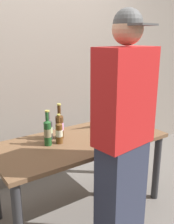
{
  "coord_description": "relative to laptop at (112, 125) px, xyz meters",
  "views": [
    {
      "loc": [
        -1.19,
        -1.84,
        1.64
      ],
      "look_at": [
        0.07,
        0.0,
        0.98
      ],
      "focal_mm": 41.06,
      "sensor_mm": 36.0,
      "label": 1
    }
  ],
  "objects": [
    {
      "name": "ground_plane",
      "position": [
        -0.4,
        -0.03,
        -0.78
      ],
      "size": [
        8.0,
        8.0,
        0.0
      ],
      "primitive_type": "plane",
      "color": "slate",
      "rests_on": "ground"
    },
    {
      "name": "desk",
      "position": [
        -0.4,
        -0.03,
        -0.16
      ],
      "size": [
        1.58,
        0.73,
        0.73
      ],
      "color": "brown",
      "rests_on": "ground"
    },
    {
      "name": "laptop",
      "position": [
        0.0,
        0.0,
        0.0
      ],
      "size": [
        0.37,
        0.37,
        0.23
      ],
      "color": "#B7BABC",
      "rests_on": "desk"
    },
    {
      "name": "beer_bottle_amber",
      "position": [
        -0.64,
        0.13,
        0.05
      ],
      "size": [
        0.07,
        0.07,
        0.28
      ],
      "color": "#333333",
      "rests_on": "desk"
    },
    {
      "name": "beer_bottle_brown",
      "position": [
        -0.71,
        0.02,
        0.07
      ],
      "size": [
        0.07,
        0.07,
        0.32
      ],
      "color": "#1E5123",
      "rests_on": "desk"
    },
    {
      "name": "beer_bottle_green",
      "position": [
        -0.6,
        0.0,
        0.05
      ],
      "size": [
        0.06,
        0.06,
        0.27
      ],
      "color": "brown",
      "rests_on": "desk"
    },
    {
      "name": "beer_bottle_dark",
      "position": [
        -0.54,
        0.1,
        0.08
      ],
      "size": [
        0.08,
        0.08,
        0.33
      ],
      "color": "#472B14",
      "rests_on": "desk"
    },
    {
      "name": "person_figure",
      "position": [
        -0.42,
        -0.62,
        0.14
      ],
      "size": [
        0.45,
        0.32,
        1.82
      ],
      "color": "#2D3347",
      "rests_on": "ground"
    },
    {
      "name": "back_wall",
      "position": [
        -0.4,
        0.78,
        0.52
      ],
      "size": [
        6.0,
        0.1,
        2.6
      ],
      "primitive_type": "cube",
      "color": "gray",
      "rests_on": "ground"
    }
  ]
}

